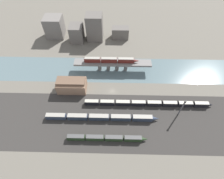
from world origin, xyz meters
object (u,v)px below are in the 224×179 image
object	(u,v)px
train_yard_mid	(101,117)
warehouse_building	(72,85)
train_yard_near	(106,138)
signal_tower	(182,108)
train_yard_far	(148,103)
train_on_bridge	(111,60)

from	to	relation	value
train_yard_mid	warehouse_building	distance (m)	33.20
train_yard_near	signal_tower	world-z (taller)	signal_tower
signal_tower	train_yard_mid	bearing A→B (deg)	-175.11
train_yard_far	train_yard_near	bearing A→B (deg)	-137.08
signal_tower	train_on_bridge	bearing A→B (deg)	138.29
train_on_bridge	train_yard_mid	bearing A→B (deg)	-96.11
train_yard_near	train_yard_mid	world-z (taller)	train_yard_mid
warehouse_building	train_yard_mid	bearing A→B (deg)	-46.86
train_yard_near	signal_tower	bearing A→B (deg)	21.26
warehouse_building	signal_tower	xyz separation A→B (m)	(72.88, -19.84, 3.01)
train_yard_mid	train_yard_far	world-z (taller)	train_yard_mid
train_yard_far	signal_tower	bearing A→B (deg)	-20.17
train_yard_near	train_on_bridge	bearing A→B (deg)	88.94
train_yard_near	warehouse_building	size ratio (longest dim) A/B	2.35
train_yard_near	train_yard_far	size ratio (longest dim) A/B	0.55
warehouse_building	signal_tower	distance (m)	75.59
warehouse_building	train_on_bridge	bearing A→B (deg)	37.04
train_yard_near	train_yard_far	xyz separation A→B (m)	(27.14, 25.24, 0.02)
train_on_bridge	signal_tower	xyz separation A→B (m)	(45.46, -40.53, -2.53)
train_yard_near	train_yard_mid	distance (m)	14.30
train_on_bridge	warehouse_building	world-z (taller)	train_on_bridge
train_on_bridge	train_yard_mid	xyz separation A→B (m)	(-4.80, -44.83, -8.38)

